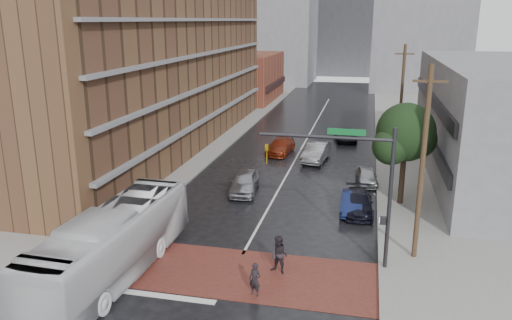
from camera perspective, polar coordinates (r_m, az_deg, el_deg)
The scene contains 21 objects.
ground at distance 24.74m, azimuth -3.00°, elevation -13.27°, with size 160.00×160.00×0.00m, color black.
crosswalk at distance 25.16m, azimuth -2.69°, elevation -12.71°, with size 14.00×5.00×0.02m, color maroon.
sidewalk_west at distance 50.45m, azimuth -7.93°, elevation 1.93°, with size 9.00×90.00×0.15m, color gray.
sidewalk_east at distance 47.64m, azimuth 18.95°, elevation 0.38°, with size 9.00×90.00×0.15m, color gray.
storefront_west at distance 77.40m, azimuth -0.79°, elevation 9.44°, with size 8.00×16.00×7.00m, color brown.
building_east at distance 42.78m, azimuth 26.80°, elevation 3.96°, with size 11.00×26.00×9.00m, color gray.
distant_tower_center at distance 115.95m, azimuth 10.16°, elevation 15.51°, with size 12.00×10.00×24.00m, color gray.
street_tree at distance 33.71m, azimuth 16.74°, elevation 2.64°, with size 4.20×4.10×6.90m.
signal_mast at distance 24.40m, azimuth 11.82°, elevation -1.91°, with size 6.50×0.30×7.20m.
utility_pole_near at distance 25.87m, azimuth 18.49°, elevation -0.45°, with size 1.60×0.26×10.00m.
utility_pole_far at distance 45.40m, azimuth 16.24°, elevation 6.44°, with size 1.60×0.26×10.00m.
transit_bus at distance 25.11m, azimuth -16.04°, elevation -9.16°, with size 2.82×12.06×3.36m, color silver.
pedestrian_a at distance 22.91m, azimuth -0.12°, elevation -13.52°, with size 0.58×0.38×1.58m, color black.
pedestrian_b at distance 24.71m, azimuth 2.66°, elevation -10.78°, with size 0.94×0.73×1.92m, color black.
car_travel_a at distance 35.74m, azimuth -1.34°, elevation -2.55°, with size 1.83×4.55×1.55m, color #98999F.
car_travel_b at distance 44.02m, azimuth 6.91°, elevation 0.90°, with size 1.70×4.86×1.60m, color #999BA0.
car_travel_c at distance 46.28m, azimuth 2.84°, elevation 1.59°, with size 1.93×4.75×1.38m, color maroon.
suv_travel at distance 51.88m, azimuth 10.21°, elevation 2.82°, with size 2.03×4.41×1.23m, color black.
car_parked_near at distance 32.82m, azimuth 10.93°, elevation -4.78°, with size 1.36×3.91×1.29m, color #151F4C.
car_parked_mid at distance 32.81m, azimuth 11.60°, elevation -4.81°, with size 1.83×4.51×1.31m, color black.
car_parked_far at distance 38.51m, azimuth 12.53°, elevation -1.81°, with size 1.47×3.66×1.25m, color #9FA3A6.
Camera 1 is at (6.00, -20.79, 11.99)m, focal length 35.00 mm.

